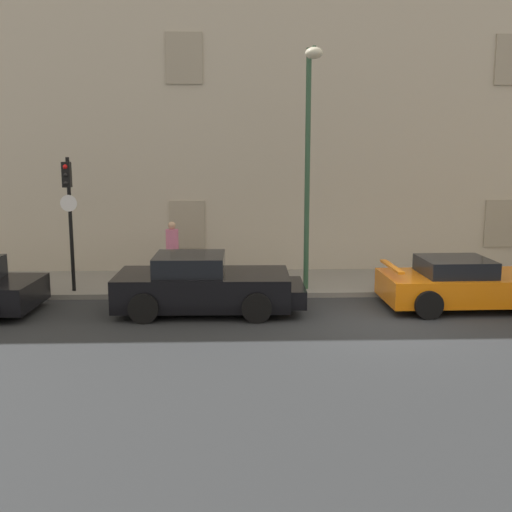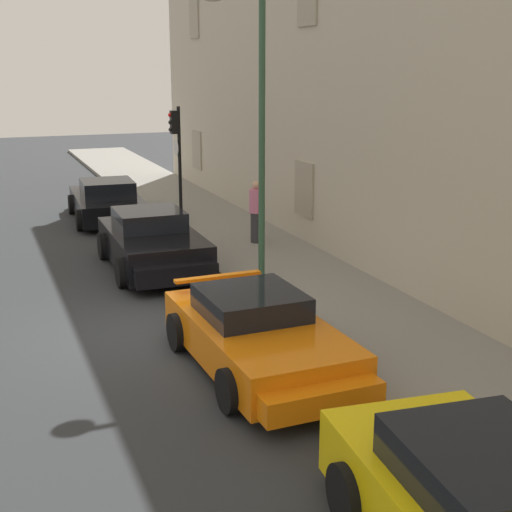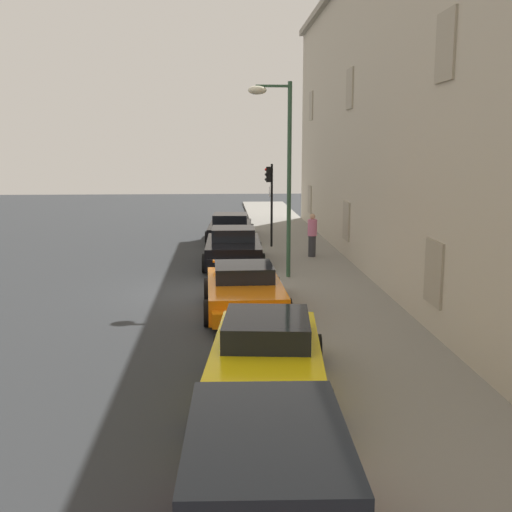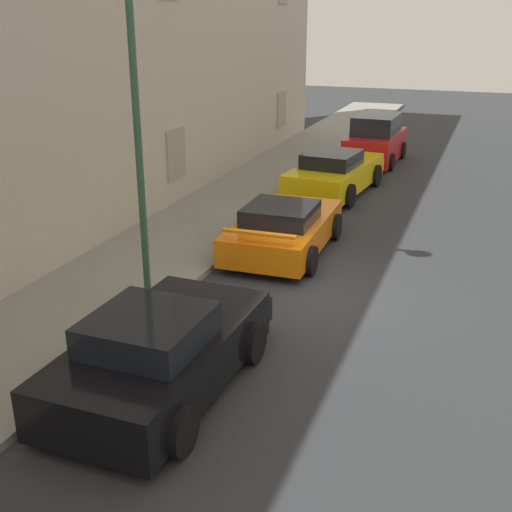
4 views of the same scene
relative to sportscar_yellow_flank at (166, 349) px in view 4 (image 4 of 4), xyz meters
name	(u,v)px [view 4 (image 4 of 4)]	position (x,y,z in m)	size (l,w,h in m)	color
ground_plane	(309,294)	(4.13, -1.14, -0.63)	(80.00, 80.00, 0.00)	#2B2D30
sidewalk	(141,266)	(4.13, 2.87, -0.56)	(60.00, 3.19, 0.14)	gray
sportscar_yellow_flank	(166,349)	(0.00, 0.00, 0.00)	(4.59, 2.30, 1.42)	black
sportscar_white_middle	(286,227)	(6.58, 0.17, -0.05)	(4.57, 2.30, 1.26)	orange
sportscar_tail_end	(337,173)	(12.42, 0.32, 0.01)	(5.19, 2.50, 1.41)	yellow
hatchback_parked	(376,141)	(17.31, -0.04, 0.22)	(4.00, 2.03, 1.85)	red
street_lamp	(153,76)	(2.58, 1.40, 3.85)	(0.44, 1.42, 6.38)	#2D5138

